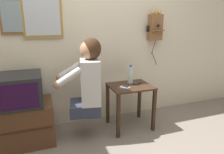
# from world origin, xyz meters

# --- Properties ---
(wall_back) EXTENTS (6.80, 0.05, 2.55)m
(wall_back) POSITION_xyz_m (0.00, 1.05, 1.27)
(wall_back) COLOR beige
(wall_back) RESTS_ON ground_plane
(side_table) EXTENTS (0.55, 0.46, 0.60)m
(side_table) POSITION_xyz_m (0.43, 0.63, 0.47)
(side_table) COLOR #382316
(side_table) RESTS_ON ground_plane
(person) EXTENTS (0.59, 0.47, 0.91)m
(person) POSITION_xyz_m (-0.15, 0.59, 0.76)
(person) COLOR #2D3347
(person) RESTS_ON ground_plane
(tv_stand) EXTENTS (0.62, 0.48, 0.50)m
(tv_stand) POSITION_xyz_m (-0.88, 0.70, 0.25)
(tv_stand) COLOR #51331E
(tv_stand) RESTS_ON ground_plane
(television) EXTENTS (0.45, 0.50, 0.35)m
(television) POSITION_xyz_m (-0.90, 0.70, 0.67)
(television) COLOR #232326
(television) RESTS_ON tv_stand
(wall_phone_antique) EXTENTS (0.24, 0.19, 0.80)m
(wall_phone_antique) POSITION_xyz_m (0.96, 0.97, 1.34)
(wall_phone_antique) COLOR brown
(framed_picture) EXTENTS (0.38, 0.03, 0.41)m
(framed_picture) POSITION_xyz_m (-0.88, 1.01, 1.47)
(framed_picture) COLOR brown
(wall_mirror) EXTENTS (0.47, 0.03, 0.67)m
(wall_mirror) POSITION_xyz_m (-0.59, 1.01, 1.55)
(wall_mirror) COLOR olive
(cell_phone_held) EXTENTS (0.11, 0.14, 0.01)m
(cell_phone_held) POSITION_xyz_m (0.33, 0.57, 0.60)
(cell_phone_held) COLOR silver
(cell_phone_held) RESTS_ON side_table
(cell_phone_spare) EXTENTS (0.14, 0.11, 0.01)m
(cell_phone_spare) POSITION_xyz_m (0.54, 0.65, 0.60)
(cell_phone_spare) COLOR black
(cell_phone_spare) RESTS_ON side_table
(water_bottle) EXTENTS (0.07, 0.07, 0.25)m
(water_bottle) POSITION_xyz_m (0.47, 0.74, 0.72)
(water_bottle) COLOR silver
(water_bottle) RESTS_ON side_table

